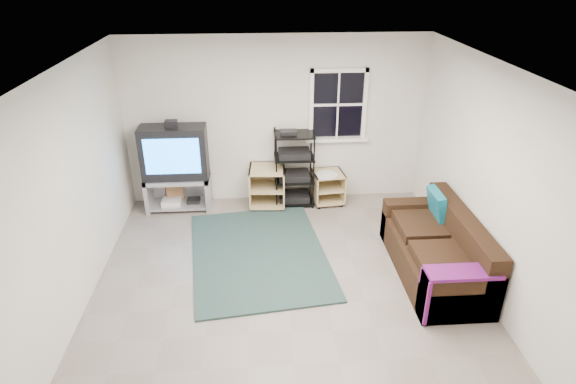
{
  "coord_description": "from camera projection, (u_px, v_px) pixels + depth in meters",
  "views": [
    {
      "loc": [
        -0.3,
        -4.8,
        3.6
      ],
      "look_at": [
        0.06,
        0.4,
        1.02
      ],
      "focal_mm": 30.0,
      "sensor_mm": 36.0,
      "label": 1
    }
  ],
  "objects": [
    {
      "name": "room",
      "position": [
        338.0,
        109.0,
        7.34
      ],
      "size": [
        4.6,
        4.62,
        4.6
      ],
      "color": "slate",
      "rests_on": "ground"
    },
    {
      "name": "tv_unit",
      "position": [
        175.0,
        161.0,
        7.28
      ],
      "size": [
        0.98,
        0.49,
        1.44
      ],
      "color": "#A5A5AE",
      "rests_on": "ground"
    },
    {
      "name": "av_rack",
      "position": [
        294.0,
        173.0,
        7.53
      ],
      "size": [
        0.61,
        0.44,
        1.22
      ],
      "color": "black",
      "rests_on": "ground"
    },
    {
      "name": "side_table_left",
      "position": [
        267.0,
        185.0,
        7.58
      ],
      "size": [
        0.58,
        0.58,
        0.64
      ],
      "rotation": [
        0.0,
        0.0,
        -0.06
      ],
      "color": "tan",
      "rests_on": "ground"
    },
    {
      "name": "side_table_right",
      "position": [
        327.0,
        185.0,
        7.67
      ],
      "size": [
        0.52,
        0.53,
        0.54
      ],
      "rotation": [
        0.0,
        0.0,
        0.12
      ],
      "color": "tan",
      "rests_on": "ground"
    },
    {
      "name": "sofa",
      "position": [
        437.0,
        252.0,
        5.92
      ],
      "size": [
        0.85,
        1.93,
        0.88
      ],
      "color": "black",
      "rests_on": "ground"
    },
    {
      "name": "shag_rug",
      "position": [
        259.0,
        254.0,
        6.42
      ],
      "size": [
        2.0,
        2.57,
        0.03
      ],
      "primitive_type": "cube",
      "rotation": [
        0.0,
        0.0,
        0.12
      ],
      "color": "#312016",
      "rests_on": "ground"
    },
    {
      "name": "paper_bag",
      "position": [
        175.0,
        193.0,
        7.66
      ],
      "size": [
        0.3,
        0.24,
        0.37
      ],
      "primitive_type": "cube",
      "rotation": [
        0.0,
        0.0,
        0.32
      ],
      "color": "#A47249",
      "rests_on": "ground"
    }
  ]
}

